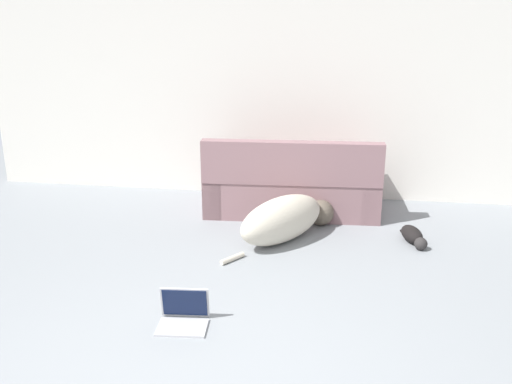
{
  "coord_description": "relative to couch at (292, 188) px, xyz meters",
  "views": [
    {
      "loc": [
        0.81,
        -2.46,
        2.12
      ],
      "look_at": [
        0.12,
        2.03,
        0.65
      ],
      "focal_mm": 40.0,
      "sensor_mm": 36.0,
      "label": 1
    }
  ],
  "objects": [
    {
      "name": "laptop_open",
      "position": [
        -0.54,
        -2.4,
        -0.19
      ],
      "size": [
        0.37,
        0.31,
        0.25
      ],
      "rotation": [
        0.0,
        0.0,
        0.09
      ],
      "color": "#B7B7BC",
      "rests_on": "ground_plane"
    },
    {
      "name": "wall_back",
      "position": [
        -0.31,
        0.61,
        1.01
      ],
      "size": [
        6.77,
        0.06,
        2.57
      ],
      "color": "silver",
      "rests_on": "ground_plane"
    },
    {
      "name": "dog",
      "position": [
        0.02,
        -0.77,
        -0.06
      ],
      "size": [
        1.01,
        1.3,
        0.43
      ],
      "rotation": [
        0.0,
        0.0,
        0.94
      ],
      "color": "beige",
      "rests_on": "ground_plane"
    },
    {
      "name": "couch",
      "position": [
        0.0,
        0.0,
        0.0
      ],
      "size": [
        1.88,
        0.89,
        0.85
      ],
      "rotation": [
        0.0,
        0.0,
        3.2
      ],
      "color": "gray",
      "rests_on": "ground_plane"
    },
    {
      "name": "cat",
      "position": [
        1.21,
        -0.68,
        -0.2
      ],
      "size": [
        0.26,
        0.51,
        0.14
      ],
      "rotation": [
        0.0,
        0.0,
        5.02
      ],
      "color": "black",
      "rests_on": "ground_plane"
    }
  ]
}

